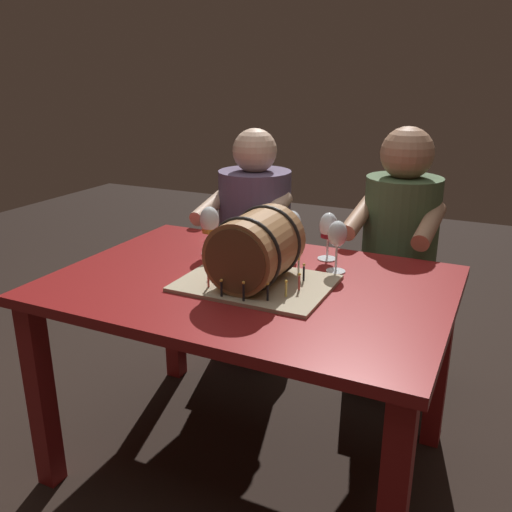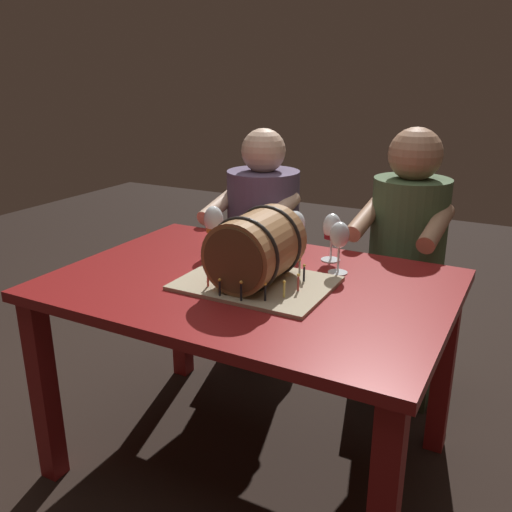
% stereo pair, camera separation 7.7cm
% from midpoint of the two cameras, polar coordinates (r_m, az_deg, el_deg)
% --- Properties ---
extents(ground_plane, '(8.00, 8.00, 0.00)m').
position_cam_midpoint_polar(ground_plane, '(2.21, -1.62, -20.40)').
color(ground_plane, black).
extents(dining_table, '(1.31, 0.93, 0.73)m').
position_cam_midpoint_polar(dining_table, '(1.88, -1.79, -5.55)').
color(dining_table, maroon).
rests_on(dining_table, ground).
extents(barrel_cake, '(0.49, 0.36, 0.25)m').
position_cam_midpoint_polar(barrel_cake, '(1.76, -1.25, 0.43)').
color(barrel_cake, tan).
rests_on(barrel_cake, dining_table).
extents(wine_glass_white, '(0.07, 0.07, 0.18)m').
position_cam_midpoint_polar(wine_glass_white, '(2.08, -1.17, 3.62)').
color(wine_glass_white, white).
rests_on(wine_glass_white, dining_table).
extents(wine_glass_amber, '(0.07, 0.07, 0.19)m').
position_cam_midpoint_polar(wine_glass_amber, '(2.07, -5.92, 3.48)').
color(wine_glass_amber, white).
rests_on(wine_glass_amber, dining_table).
extents(wine_glass_rose, '(0.08, 0.08, 0.17)m').
position_cam_midpoint_polar(wine_glass_rose, '(2.06, 2.61, 3.26)').
color(wine_glass_rose, white).
rests_on(wine_glass_rose, dining_table).
extents(wine_glass_empty, '(0.07, 0.07, 0.18)m').
position_cam_midpoint_polar(wine_glass_empty, '(1.89, 7.33, 2.11)').
color(wine_glass_empty, white).
rests_on(wine_glass_empty, dining_table).
extents(wine_glass_red, '(0.07, 0.07, 0.18)m').
position_cam_midpoint_polar(wine_glass_red, '(2.02, 6.46, 2.87)').
color(wine_glass_red, white).
rests_on(wine_glass_red, dining_table).
extents(person_seated_left, '(0.38, 0.46, 1.15)m').
position_cam_midpoint_polar(person_seated_left, '(2.68, -0.98, 0.03)').
color(person_seated_left, '#372D40').
rests_on(person_seated_left, ground).
extents(person_seated_right, '(0.37, 0.46, 1.18)m').
position_cam_midpoint_polar(person_seated_right, '(2.47, 13.54, -2.03)').
color(person_seated_right, '#2A3A24').
rests_on(person_seated_right, ground).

